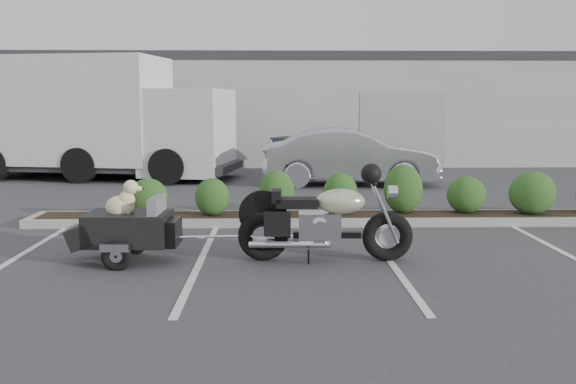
{
  "coord_description": "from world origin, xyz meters",
  "views": [
    {
      "loc": [
        -0.44,
        -9.06,
        2.22
      ],
      "look_at": [
        -0.21,
        1.05,
        0.75
      ],
      "focal_mm": 38.0,
      "sensor_mm": 36.0,
      "label": 1
    }
  ],
  "objects_px": {
    "dumpster": "(303,155)",
    "delivery_truck": "(104,121)",
    "pet_trailer": "(127,227)",
    "motorcycle": "(325,222)",
    "sedan": "(350,157)"
  },
  "relations": [
    {
      "from": "dumpster",
      "to": "motorcycle",
      "type": "bearing_deg",
      "value": -68.79
    },
    {
      "from": "motorcycle",
      "to": "pet_trailer",
      "type": "distance_m",
      "value": 2.79
    },
    {
      "from": "pet_trailer",
      "to": "delivery_truck",
      "type": "distance_m",
      "value": 10.4
    },
    {
      "from": "pet_trailer",
      "to": "delivery_truck",
      "type": "bearing_deg",
      "value": 108.91
    },
    {
      "from": "pet_trailer",
      "to": "dumpster",
      "type": "bearing_deg",
      "value": 76.48
    },
    {
      "from": "sedan",
      "to": "pet_trailer",
      "type": "bearing_deg",
      "value": 155.56
    },
    {
      "from": "sedan",
      "to": "delivery_truck",
      "type": "height_order",
      "value": "delivery_truck"
    },
    {
      "from": "motorcycle",
      "to": "sedan",
      "type": "distance_m",
      "value": 8.23
    },
    {
      "from": "motorcycle",
      "to": "delivery_truck",
      "type": "bearing_deg",
      "value": 122.3
    },
    {
      "from": "pet_trailer",
      "to": "dumpster",
      "type": "distance_m",
      "value": 11.2
    },
    {
      "from": "pet_trailer",
      "to": "motorcycle",
      "type": "bearing_deg",
      "value": 1.46
    },
    {
      "from": "dumpster",
      "to": "sedan",
      "type": "bearing_deg",
      "value": -44.78
    },
    {
      "from": "pet_trailer",
      "to": "delivery_truck",
      "type": "xyz_separation_m",
      "value": [
        -3.01,
        9.88,
        1.22
      ]
    },
    {
      "from": "dumpster",
      "to": "delivery_truck",
      "type": "relative_size",
      "value": 0.26
    },
    {
      "from": "motorcycle",
      "to": "pet_trailer",
      "type": "xyz_separation_m",
      "value": [
        -2.79,
        0.03,
        -0.07
      ]
    }
  ]
}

